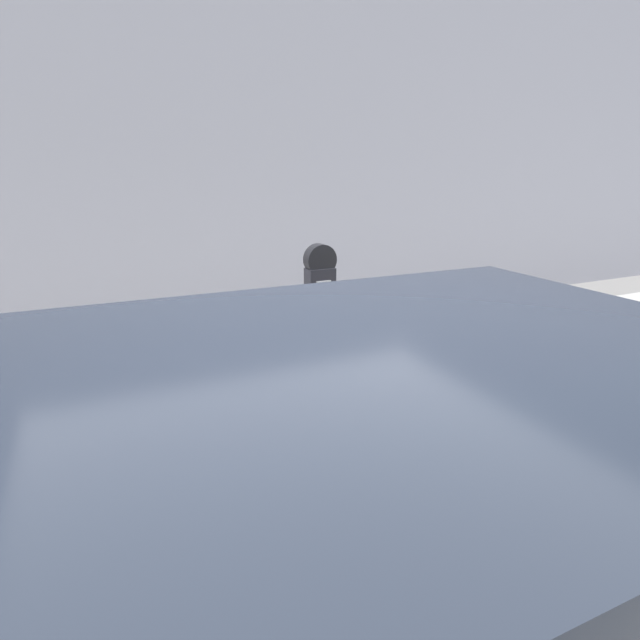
{
  "coord_description": "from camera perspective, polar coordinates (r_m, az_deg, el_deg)",
  "views": [
    {
      "loc": [
        -0.81,
        -1.71,
        2.18
      ],
      "look_at": [
        0.57,
        1.23,
        1.21
      ],
      "focal_mm": 28.0,
      "sensor_mm": 36.0,
      "label": 1
    }
  ],
  "objects": [
    {
      "name": "building_facade",
      "position": [
        6.93,
        -19.51,
        20.07
      ],
      "size": [
        24.0,
        0.3,
        5.4
      ],
      "color": "gray",
      "rests_on": "ground_plane"
    },
    {
      "name": "parking_meter",
      "position": [
        3.37,
        0.0,
        1.66
      ],
      "size": [
        0.21,
        0.12,
        1.58
      ],
      "color": "gray",
      "rests_on": "sidewalk"
    },
    {
      "name": "sidewalk",
      "position": [
        4.52,
        -12.04,
        -11.51
      ],
      "size": [
        24.0,
        2.8,
        0.15
      ],
      "color": "#9E9B96",
      "rests_on": "ground_plane"
    },
    {
      "name": "parked_car_beside_meter",
      "position": [
        1.85,
        -0.18,
        -29.83
      ],
      "size": [
        4.92,
        2.08,
        1.69
      ],
      "rotation": [
        0.0,
        0.0,
        -0.02
      ],
      "color": "black",
      "rests_on": "ground_plane"
    },
    {
      "name": "ground_plane",
      "position": [
        2.89,
        0.2,
        -32.32
      ],
      "size": [
        60.0,
        60.0,
        0.0
      ],
      "primitive_type": "plane",
      "color": "slate"
    }
  ]
}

